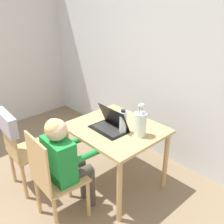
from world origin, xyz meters
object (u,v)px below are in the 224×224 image
person_seated (64,156)px  water_bottle (123,122)px  chair_occupied (54,178)px  laptop (111,124)px  chair_spare (17,139)px  flower_vase (140,124)px

person_seated → water_bottle: size_ratio=4.26×
chair_occupied → laptop: (0.00, 0.68, 0.30)m
chair_spare → flower_vase: flower_vase is taller
chair_occupied → person_seated: size_ratio=0.88×
laptop → flower_vase: bearing=23.4°
chair_occupied → flower_vase: size_ratio=2.69×
laptop → person_seated: bearing=-87.8°
chair_occupied → flower_vase: bearing=-106.7°
chair_occupied → chair_spare: chair_spare is taller
chair_occupied → laptop: bearing=-87.0°
chair_occupied → person_seated: bearing=-90.0°
laptop → flower_vase: size_ratio=1.13×
chair_spare → water_bottle: (0.74, 0.76, 0.21)m
person_seated → laptop: 0.58m
flower_vase → laptop: bearing=-158.3°
chair_occupied → person_seated: 0.22m
water_bottle → chair_spare: bearing=-134.5°
flower_vase → water_bottle: bearing=-154.9°
chair_spare → flower_vase: (0.90, 0.83, 0.22)m
chair_occupied → laptop: size_ratio=2.38×
laptop → water_bottle: water_bottle is taller
flower_vase → chair_spare: bearing=-137.3°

